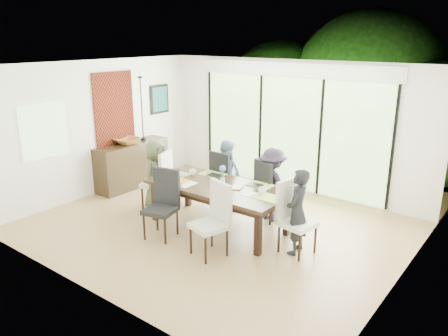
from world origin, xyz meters
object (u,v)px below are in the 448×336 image
Objects in this scene: sideboard at (132,165)px; bowl at (127,141)px; chair_near_left at (160,205)px; laptop at (177,176)px; chair_far_right at (273,190)px; cup_a at (193,172)px; chair_near_right at (209,220)px; person_far_right at (272,185)px; chair_left_end at (156,179)px; person_far_left at (227,174)px; cup_b at (222,186)px; chair_right_end at (298,218)px; person_right_end at (297,212)px; table_top at (218,187)px; chair_far_left at (227,179)px; person_left_end at (156,175)px; vase at (223,181)px; cup_c at (262,191)px.

sideboard is 3.36× the size of bowl.
laptop is at bearing 100.71° from chair_near_left.
chair_far_right reaches higher than cup_a.
chair_near_right is 0.85× the size of person_far_right.
person_far_right is at bearing 93.29° from chair_left_end.
chair_far_right is at bearing -172.32° from person_far_left.
cup_a reaches higher than cup_b.
person_far_left is 1.02m from laptop.
chair_right_end is at bearing -3.90° from cup_a.
bowl is (-2.30, 1.34, 0.46)m from chair_near_left.
person_far_left reaches higher than chair_far_right.
cup_a is at bearing -102.68° from person_right_end.
table_top is 2.18× the size of chair_far_right.
chair_left_end is at bearing 125.25° from chair_near_left.
chair_far_left is 0.10m from person_far_left.
chair_right_end and chair_far_right have the same top height.
person_far_left is at bearing 74.59° from chair_near_left.
person_far_left reaches higher than chair_left_end.
chair_left_end is 2.18m from chair_near_right.
vase is (1.53, 0.05, 0.17)m from person_left_end.
chair_far_right is (-0.95, 0.85, 0.00)m from chair_right_end.
person_far_left is at bearing 94.21° from chair_far_left.
vase is (0.50, -0.80, 0.26)m from chair_far_left.
person_far_right is at bearing 58.33° from chair_right_end.
person_left_end is at bearing -177.49° from cup_c.
table_top is 1.86× the size of person_right_end.
person_right_end is at bearing -8.37° from cup_c.
chair_right_end and chair_near_right have the same top height.
cup_b is (-1.33, -0.10, 0.15)m from person_right_end.
chair_right_end is 0.85× the size of person_left_end.
chair_near_right is 1.05m from cup_c.
chair_near_right reaches higher than bowl.
person_right_end is at bearing -99.25° from person_left_end.
vase is 0.75m from cup_c.
bowl is (-1.32, 0.47, 0.37)m from person_left_end.
person_right_end is at bearing 9.99° from chair_near_left.
sideboard is at bearing 57.52° from person_left_end.
person_far_right is (-0.93, 0.83, 0.00)m from person_right_end.
vase is 0.36× the size of laptop.
sideboard is (-3.30, 1.44, -0.08)m from chair_near_right.
chair_right_end is at bearing -7.50° from sideboard.
laptop is at bearing 165.65° from chair_near_right.
person_left_end is at bearing 180.00° from table_top.
bowl is (-3.35, -0.36, 0.37)m from person_far_right.
cup_a is at bearing 14.10° from laptop.
person_right_end is at bearing -6.21° from bowl.
cup_b is at bearing -10.86° from bowl.
person_left_end is at bearing 71.25° from chair_left_end.
person_far_left is (0.00, -0.02, 0.10)m from chair_far_left.
cup_b is at bearing 129.79° from chair_near_right.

